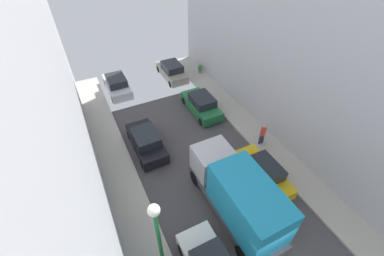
{
  "coord_description": "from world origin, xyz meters",
  "views": [
    {
      "loc": [
        -5.45,
        -1.95,
        13.03
      ],
      "look_at": [
        0.85,
        10.72,
        0.5
      ],
      "focal_mm": 23.93,
      "sensor_mm": 36.0,
      "label": 1
    }
  ],
  "objects_px": {
    "delivery_truck": "(238,195)",
    "pedestrian": "(263,134)",
    "parked_car_right_3": "(201,105)",
    "parked_car_right_4": "(172,71)",
    "parked_car_left_3": "(146,141)",
    "parked_car_right_2": "(262,173)",
    "potted_plant_0": "(200,68)",
    "parked_car_left_4": "(117,85)",
    "lamp_post": "(158,236)"
  },
  "relations": [
    {
      "from": "pedestrian",
      "to": "delivery_truck",
      "type": "bearing_deg",
      "value": -141.55
    },
    {
      "from": "pedestrian",
      "to": "potted_plant_0",
      "type": "height_order",
      "value": "pedestrian"
    },
    {
      "from": "pedestrian",
      "to": "parked_car_right_3",
      "type": "bearing_deg",
      "value": 110.47
    },
    {
      "from": "pedestrian",
      "to": "parked_car_right_4",
      "type": "bearing_deg",
      "value": 99.8
    },
    {
      "from": "parked_car_right_2",
      "to": "parked_car_right_3",
      "type": "relative_size",
      "value": 1.0
    },
    {
      "from": "parked_car_left_4",
      "to": "parked_car_right_4",
      "type": "xyz_separation_m",
      "value": [
        5.4,
        0.13,
        0.0
      ]
    },
    {
      "from": "pedestrian",
      "to": "potted_plant_0",
      "type": "xyz_separation_m",
      "value": [
        0.83,
        10.82,
        -0.45
      ]
    },
    {
      "from": "parked_car_left_4",
      "to": "pedestrian",
      "type": "bearing_deg",
      "value": -56.79
    },
    {
      "from": "parked_car_right_4",
      "to": "delivery_truck",
      "type": "bearing_deg",
      "value": -100.14
    },
    {
      "from": "parked_car_left_3",
      "to": "parked_car_right_4",
      "type": "distance_m",
      "value": 9.81
    },
    {
      "from": "parked_car_right_3",
      "to": "potted_plant_0",
      "type": "relative_size",
      "value": 5.0
    },
    {
      "from": "parked_car_right_2",
      "to": "parked_car_right_4",
      "type": "xyz_separation_m",
      "value": [
        0.0,
        13.92,
        0.0
      ]
    },
    {
      "from": "parked_car_left_4",
      "to": "parked_car_right_2",
      "type": "distance_m",
      "value": 14.81
    },
    {
      "from": "parked_car_right_2",
      "to": "potted_plant_0",
      "type": "bearing_deg",
      "value": 78.15
    },
    {
      "from": "parked_car_left_3",
      "to": "parked_car_left_4",
      "type": "xyz_separation_m",
      "value": [
        0.0,
        8.06,
        0.0
      ]
    },
    {
      "from": "parked_car_right_2",
      "to": "potted_plant_0",
      "type": "xyz_separation_m",
      "value": [
        2.8,
        13.35,
        -0.1
      ]
    },
    {
      "from": "parked_car_right_3",
      "to": "delivery_truck",
      "type": "distance_m",
      "value": 9.43
    },
    {
      "from": "parked_car_left_3",
      "to": "potted_plant_0",
      "type": "height_order",
      "value": "parked_car_left_3"
    },
    {
      "from": "parked_car_right_2",
      "to": "parked_car_left_4",
      "type": "bearing_deg",
      "value": 111.38
    },
    {
      "from": "parked_car_left_4",
      "to": "parked_car_right_3",
      "type": "bearing_deg",
      "value": -47.94
    },
    {
      "from": "parked_car_right_2",
      "to": "lamp_post",
      "type": "xyz_separation_m",
      "value": [
        -7.3,
        -2.39,
        3.15
      ]
    },
    {
      "from": "parked_car_left_3",
      "to": "delivery_truck",
      "type": "relative_size",
      "value": 0.64
    },
    {
      "from": "parked_car_left_3",
      "to": "parked_car_left_4",
      "type": "relative_size",
      "value": 1.0
    },
    {
      "from": "delivery_truck",
      "to": "pedestrian",
      "type": "xyz_separation_m",
      "value": [
        4.67,
        3.71,
        -0.71
      ]
    },
    {
      "from": "parked_car_left_3",
      "to": "delivery_truck",
      "type": "height_order",
      "value": "delivery_truck"
    },
    {
      "from": "parked_car_right_4",
      "to": "delivery_truck",
      "type": "distance_m",
      "value": 15.37
    },
    {
      "from": "parked_car_right_2",
      "to": "delivery_truck",
      "type": "relative_size",
      "value": 0.64
    },
    {
      "from": "parked_car_left_4",
      "to": "delivery_truck",
      "type": "xyz_separation_m",
      "value": [
        2.7,
        -14.96,
        1.07
      ]
    },
    {
      "from": "parked_car_right_3",
      "to": "parked_car_right_4",
      "type": "bearing_deg",
      "value": 90.0
    },
    {
      "from": "parked_car_left_3",
      "to": "parked_car_left_4",
      "type": "distance_m",
      "value": 8.06
    },
    {
      "from": "parked_car_right_4",
      "to": "lamp_post",
      "type": "distance_m",
      "value": 18.14
    },
    {
      "from": "parked_car_left_3",
      "to": "parked_car_right_2",
      "type": "xyz_separation_m",
      "value": [
        5.4,
        -5.73,
        0.0
      ]
    },
    {
      "from": "parked_car_right_3",
      "to": "pedestrian",
      "type": "relative_size",
      "value": 2.44
    },
    {
      "from": "potted_plant_0",
      "to": "parked_car_right_4",
      "type": "bearing_deg",
      "value": 168.54
    },
    {
      "from": "parked_car_left_3",
      "to": "parked_car_right_2",
      "type": "relative_size",
      "value": 1.0
    },
    {
      "from": "parked_car_right_2",
      "to": "delivery_truck",
      "type": "bearing_deg",
      "value": -156.6
    },
    {
      "from": "parked_car_right_3",
      "to": "delivery_truck",
      "type": "relative_size",
      "value": 0.64
    },
    {
      "from": "parked_car_left_4",
      "to": "lamp_post",
      "type": "distance_m",
      "value": 16.59
    },
    {
      "from": "parked_car_right_2",
      "to": "parked_car_right_4",
      "type": "height_order",
      "value": "same"
    },
    {
      "from": "potted_plant_0",
      "to": "lamp_post",
      "type": "bearing_deg",
      "value": -122.69
    },
    {
      "from": "parked_car_left_3",
      "to": "pedestrian",
      "type": "relative_size",
      "value": 2.44
    },
    {
      "from": "parked_car_right_3",
      "to": "pedestrian",
      "type": "xyz_separation_m",
      "value": [
        1.97,
        -5.27,
        0.35
      ]
    },
    {
      "from": "parked_car_left_4",
      "to": "lamp_post",
      "type": "relative_size",
      "value": 0.74
    },
    {
      "from": "delivery_truck",
      "to": "lamp_post",
      "type": "xyz_separation_m",
      "value": [
        -4.6,
        -1.22,
        2.08
      ]
    },
    {
      "from": "parked_car_right_3",
      "to": "parked_car_right_4",
      "type": "relative_size",
      "value": 1.0
    },
    {
      "from": "parked_car_right_4",
      "to": "pedestrian",
      "type": "relative_size",
      "value": 2.44
    },
    {
      "from": "parked_car_left_3",
      "to": "delivery_truck",
      "type": "bearing_deg",
      "value": -68.63
    },
    {
      "from": "parked_car_left_4",
      "to": "parked_car_right_4",
      "type": "relative_size",
      "value": 1.0
    },
    {
      "from": "delivery_truck",
      "to": "potted_plant_0",
      "type": "distance_m",
      "value": 15.57
    },
    {
      "from": "delivery_truck",
      "to": "pedestrian",
      "type": "bearing_deg",
      "value": 38.45
    }
  ]
}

